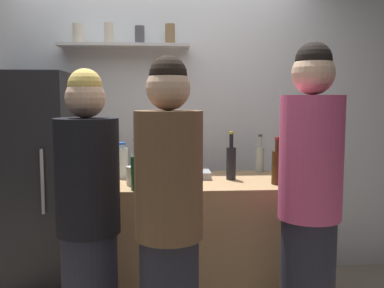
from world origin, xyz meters
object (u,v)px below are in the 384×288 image
(person_pink_top, at_px, (309,208))
(wine_bottle_green_glass, at_px, (136,171))
(wine_bottle_dark_glass, at_px, (231,162))
(water_bottle_plastic, at_px, (122,162))
(utensil_holder, at_px, (134,176))
(wine_bottle_amber_glass, at_px, (277,166))
(baking_pan, at_px, (186,174))
(refrigerator, at_px, (33,185))
(person_blonde, at_px, (89,226))
(wine_bottle_pale_glass, at_px, (260,158))
(person_brown_jacket, at_px, (169,229))

(person_pink_top, bearing_deg, wine_bottle_green_glass, -147.99)
(wine_bottle_dark_glass, height_order, water_bottle_plastic, wine_bottle_dark_glass)
(utensil_holder, relative_size, wine_bottle_amber_glass, 0.70)
(baking_pan, bearing_deg, person_pink_top, -50.42)
(wine_bottle_amber_glass, relative_size, person_pink_top, 0.17)
(refrigerator, xyz_separation_m, water_bottle_plastic, (0.70, -0.24, 0.20))
(wine_bottle_dark_glass, height_order, person_blonde, person_blonde)
(wine_bottle_pale_glass, bearing_deg, refrigerator, 178.28)
(utensil_holder, relative_size, wine_bottle_pale_glass, 0.76)
(wine_bottle_dark_glass, relative_size, person_brown_jacket, 0.20)
(water_bottle_plastic, bearing_deg, wine_bottle_dark_glass, -8.54)
(wine_bottle_dark_glass, bearing_deg, wine_bottle_amber_glass, -34.00)
(baking_pan, height_order, utensil_holder, utensil_holder)
(water_bottle_plastic, height_order, person_pink_top, person_pink_top)
(wine_bottle_amber_glass, bearing_deg, refrigerator, 162.71)
(wine_bottle_green_glass, xyz_separation_m, person_pink_top, (0.96, -0.36, -0.15))
(wine_bottle_green_glass, bearing_deg, wine_bottle_amber_glass, 7.88)
(utensil_holder, bearing_deg, wine_bottle_green_glass, -81.28)
(wine_bottle_pale_glass, xyz_separation_m, water_bottle_plastic, (-1.03, -0.19, 0.01))
(utensil_holder, relative_size, person_blonde, 0.13)
(refrigerator, height_order, wine_bottle_pale_glass, refrigerator)
(baking_pan, distance_m, wine_bottle_dark_glass, 0.34)
(wine_bottle_dark_glass, bearing_deg, wine_bottle_green_glass, -154.00)
(wine_bottle_green_glass, xyz_separation_m, wine_bottle_amber_glass, (0.90, 0.13, 0.00))
(baking_pan, distance_m, wine_bottle_amber_glass, 0.65)
(refrigerator, bearing_deg, person_pink_top, -29.98)
(wine_bottle_dark_glass, height_order, wine_bottle_pale_glass, wine_bottle_dark_glass)
(refrigerator, xyz_separation_m, wine_bottle_dark_glass, (1.46, -0.35, 0.22))
(wine_bottle_pale_glass, height_order, person_blonde, person_blonde)
(person_brown_jacket, bearing_deg, wine_bottle_amber_glass, -172.83)
(wine_bottle_green_glass, bearing_deg, water_bottle_plastic, 106.69)
(utensil_holder, xyz_separation_m, wine_bottle_pale_glass, (0.93, 0.46, 0.04))
(wine_bottle_green_glass, distance_m, person_brown_jacket, 0.58)
(wine_bottle_pale_glass, relative_size, person_brown_jacket, 0.17)
(wine_bottle_pale_glass, height_order, person_pink_top, person_pink_top)
(utensil_holder, xyz_separation_m, wine_bottle_amber_glass, (0.93, -0.03, 0.06))
(water_bottle_plastic, bearing_deg, refrigerator, 160.96)
(person_blonde, bearing_deg, refrigerator, -60.43)
(wine_bottle_amber_glass, height_order, person_blonde, person_blonde)
(wine_bottle_pale_glass, relative_size, wine_bottle_green_glass, 0.91)
(wine_bottle_green_glass, relative_size, person_pink_top, 0.18)
(wine_bottle_pale_glass, bearing_deg, wine_bottle_green_glass, -145.93)
(wine_bottle_dark_glass, xyz_separation_m, person_blonde, (-0.87, -0.64, -0.24))
(refrigerator, height_order, utensil_holder, refrigerator)
(wine_bottle_green_glass, height_order, wine_bottle_amber_glass, wine_bottle_green_glass)
(baking_pan, bearing_deg, wine_bottle_pale_glass, 19.91)
(refrigerator, relative_size, utensil_holder, 7.71)
(utensil_holder, xyz_separation_m, person_pink_top, (0.98, -0.52, -0.10))
(person_brown_jacket, bearing_deg, person_blonde, -57.74)
(refrigerator, xyz_separation_m, person_pink_top, (1.78, -1.03, 0.05))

